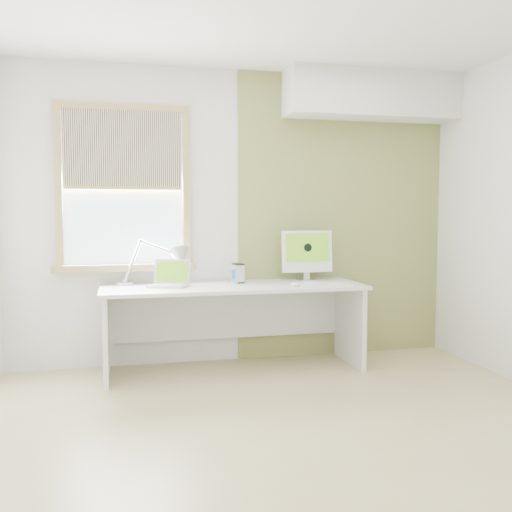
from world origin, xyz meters
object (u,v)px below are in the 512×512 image
object	(u,v)px
desk_lamp	(170,261)
desk	(233,307)
external_drive	(238,273)
imac	(307,253)
laptop	(170,280)

from	to	relation	value
desk_lamp	desk	bearing A→B (deg)	-11.41
external_drive	imac	world-z (taller)	imac
desk_lamp	external_drive	bearing A→B (deg)	-0.17
laptop	imac	xyz separation A→B (m)	(1.24, 0.12, 0.20)
desk	desk_lamp	bearing A→B (deg)	168.59
laptop	external_drive	xyz separation A→B (m)	(0.60, 0.10, 0.03)
desk_lamp	laptop	world-z (taller)	desk_lamp
laptop	desk	bearing A→B (deg)	-0.15
imac	desk_lamp	bearing A→B (deg)	-179.33
external_drive	desk_lamp	bearing A→B (deg)	179.83
desk	laptop	world-z (taller)	laptop
desk_lamp	laptop	xyz separation A→B (m)	(-0.01, -0.10, -0.15)
desk	desk_lamp	world-z (taller)	desk_lamp
desk	external_drive	distance (m)	0.31
desk	external_drive	world-z (taller)	external_drive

